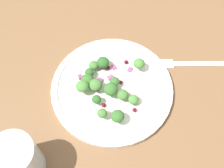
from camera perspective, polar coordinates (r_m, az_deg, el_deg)
The scene contains 32 objects.
ground_plane at distance 65.80cm, azimuth -0.26°, elevation 0.01°, with size 180.00×180.00×2.00cm, color brown.
plate at distance 63.17cm, azimuth -0.00°, elevation -0.81°, with size 26.67×26.67×1.70cm.
dressing_pool at distance 62.79cm, azimuth -0.00°, elevation -0.62°, with size 15.47×15.47×0.20cm, color white.
broccoli_floret_0 at distance 61.53cm, azimuth 0.45°, elevation 0.45°, with size 2.09×2.09×2.12cm.
broccoli_floret_1 at distance 57.62cm, azimuth 1.12°, elevation -6.41°, with size 2.74×2.74×2.77cm.
broccoli_floret_2 at distance 60.41cm, azimuth -5.77°, elevation -0.70°, with size 2.76×2.76×2.80cm.
broccoli_floret_3 at distance 63.94cm, azimuth -2.02°, elevation 4.15°, with size 2.82×2.82×2.85cm.
broccoli_floret_4 at distance 58.17cm, azimuth -1.94°, elevation -5.83°, with size 2.04×2.04×2.06cm.
broccoli_floret_5 at distance 61.96cm, azimuth -4.90°, elevation 0.76°, with size 2.78×2.78×2.82cm.
broccoli_floret_6 at distance 62.92cm, azimuth -4.52°, elevation 2.31°, with size 1.94×1.94×1.96cm.
broccoli_floret_7 at distance 60.88cm, azimuth -3.24°, elevation -0.18°, with size 2.80×2.80×2.83cm.
broccoli_floret_8 at distance 63.90cm, azimuth 5.39°, elevation 4.04°, with size 2.52×2.52×2.56cm.
broccoli_floret_9 at distance 60.11cm, azimuth -0.24°, elevation -1.06°, with size 2.94×2.94×2.98cm.
broccoli_floret_10 at distance 64.17cm, azimuth -3.66°, elevation 3.69°, with size 2.17×2.17×2.20cm.
broccoli_floret_11 at distance 59.66cm, azimuth -3.08°, elevation -3.08°, with size 1.95×1.95×1.98cm.
broccoli_floret_12 at distance 60.15cm, azimuth 4.27°, elevation -3.12°, with size 2.24×2.24×2.26cm.
broccoli_floret_13 at distance 60.17cm, azimuth 2.09°, elevation -2.23°, with size 2.42×2.42×2.45cm.
cranberry_0 at distance 65.67cm, azimuth 2.83°, elevation 4.36°, with size 0.93×0.93×0.93cm, color #4C0A14.
cranberry_1 at distance 65.48cm, azimuth -2.83°, elevation 3.91°, with size 0.83×0.83×0.83cm, color maroon.
cranberry_2 at distance 63.02cm, azimuth 1.77°, elevation 0.34°, with size 0.78×0.78×0.78cm, color maroon.
cranberry_3 at distance 59.94cm, azimuth 4.48°, elevation -5.15°, with size 0.88×0.88×0.88cm, color maroon.
cranberry_4 at distance 62.21cm, azimuth -3.02°, elevation -1.02°, with size 0.96×0.96×0.96cm, color #4C0A14.
cranberry_5 at distance 64.85cm, azimuth -0.71°, elevation 3.24°, with size 0.90×0.90×0.90cm, color maroon.
cranberry_6 at distance 60.32cm, azimuth -1.66°, elevation -4.22°, with size 0.89×0.89×0.89cm, color maroon.
onion_bit_0 at distance 63.26cm, azimuth -0.41°, elevation 1.37°, with size 0.93×1.26×0.54cm, color #934C84.
onion_bit_1 at distance 63.19cm, azimuth -2.39°, elevation 0.82°, with size 0.81×1.20×0.48cm, color #843D75.
onion_bit_2 at distance 65.07cm, azimuth 0.39°, elevation 3.35°, with size 1.19×0.86×0.37cm, color #934C84.
onion_bit_3 at distance 64.80cm, azimuth -1.88°, elevation 3.10°, with size 1.12×0.97×0.46cm, color #843D75.
onion_bit_4 at distance 65.18cm, azimuth 3.39°, elevation 3.11°, with size 1.25×0.96×0.44cm, color #934C84.
onion_bit_5 at distance 63.74cm, azimuth -6.32°, elevation 1.44°, with size 1.00×0.87×0.57cm, color #843D75.
fork at distance 69.78cm, azimuth 15.68°, elevation 3.93°, with size 17.27×10.32×0.50cm.
water_glass at distance 55.65cm, azimuth -18.01°, elevation -14.04°, with size 7.89×7.89×10.13cm, color silver.
Camera 1 is at (-14.89, -28.33, 56.49)cm, focal length 46.19 mm.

